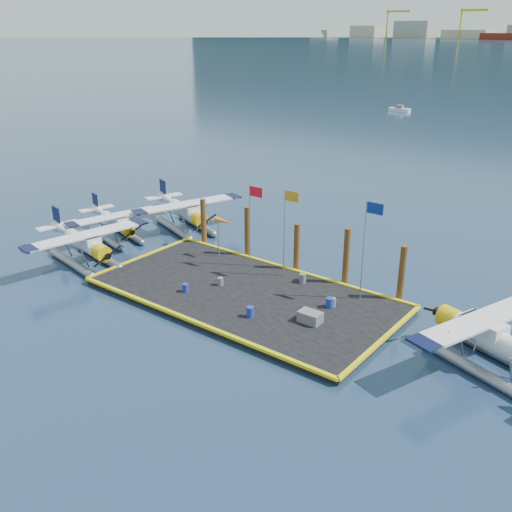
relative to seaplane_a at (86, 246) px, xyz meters
The scene contains 23 objects.
ground 13.21m from the seaplane_a, 12.27° to the left, with size 4000.00×4000.00×0.00m, color navy.
dock 13.19m from the seaplane_a, 12.27° to the left, with size 20.00×10.00×0.40m, color black.
dock_bumpers 13.17m from the seaplane_a, 12.27° to the left, with size 20.25×10.25×0.18m, color #D1C10C, non-canonical shape.
seaplane_a is the anchor object (origin of this frame).
seaplane_b 5.50m from the seaplane_a, 116.78° to the left, with size 7.98×8.59×3.06m.
seaplane_c 10.17m from the seaplane_a, 87.08° to the left, with size 9.13×9.70×3.50m.
seaplane_d 28.32m from the seaplane_a, ahead, with size 9.33×9.93×3.57m.
drum_0 11.23m from the seaplane_a, 13.66° to the left, with size 0.39×0.39×0.55m, color #5C5C61.
drum_1 15.31m from the seaplane_a, ahead, with size 0.47×0.47×0.66m, color #1B2796.
drum_2 19.08m from the seaplane_a, 13.69° to the left, with size 0.41×0.41×0.58m, color #5C5C61.
drum_3 9.79m from the seaplane_a, ahead, with size 0.40×0.40×0.57m, color #1B2796.
drum_4 18.95m from the seaplane_a, 13.10° to the left, with size 0.46×0.46×0.65m, color #1B2796.
drum_5 16.37m from the seaplane_a, 23.03° to the left, with size 0.46×0.46×0.65m, color #5C5C61.
crate 18.62m from the seaplane_a, ahead, with size 1.34×0.89×0.67m, color #5C5C61.
flagpole_red 12.76m from the seaplane_a, 32.03° to the left, with size 1.14×0.08×6.00m.
flagpole_yellow 15.35m from the seaplane_a, 25.97° to the left, with size 1.14×0.08×6.20m.
flagpole_blue 20.85m from the seaplane_a, 18.65° to the left, with size 1.14×0.08×6.50m.
windsock 10.36m from the seaplane_a, 40.18° to the left, with size 1.40×0.44×3.12m.
piling_0 9.28m from the seaplane_a, 62.15° to the left, with size 0.44×0.44×4.00m, color #402712.
piling_1 12.06m from the seaplane_a, 42.85° to the left, with size 0.44×0.44×4.20m, color #402712.
piling_2 15.65m from the seaplane_a, 31.57° to the left, with size 0.44×0.44×3.80m, color #402712.
piling_3 19.18m from the seaplane_a, 25.30° to the left, with size 0.44×0.44×4.30m, color #402712.
piling_4 22.85m from the seaplane_a, 21.01° to the left, with size 0.44×0.44×4.00m, color #402712.
Camera 1 is at (21.36, -26.41, 16.62)m, focal length 40.00 mm.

